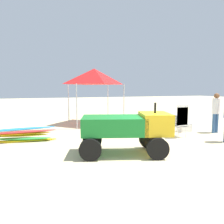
# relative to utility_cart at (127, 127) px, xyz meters

# --- Properties ---
(ground) EXTENTS (80.00, 80.00, 0.00)m
(ground) POSITION_rel_utility_cart_xyz_m (0.73, -0.67, -0.78)
(ground) COLOR beige
(utility_cart) EXTENTS (2.79, 1.96, 1.50)m
(utility_cart) POSITION_rel_utility_cart_xyz_m (0.00, 0.00, 0.00)
(utility_cart) COLOR #197A2D
(utility_cart) RESTS_ON ground
(stacked_plastic_chairs) EXTENTS (0.48, 0.48, 1.29)m
(stacked_plastic_chairs) POSITION_rel_utility_cart_xyz_m (2.78, 1.10, -0.04)
(stacked_plastic_chairs) COLOR white
(stacked_plastic_chairs) RESTS_ON ground
(surfboard_pile) EXTENTS (2.61, 0.91, 0.48)m
(surfboard_pile) POSITION_rel_utility_cart_xyz_m (-2.99, 2.66, -0.53)
(surfboard_pile) COLOR yellow
(surfboard_pile) RESTS_ON ground
(lifeguard_near_left) EXTENTS (0.32, 0.32, 1.72)m
(lifeguard_near_left) POSITION_rel_utility_cart_xyz_m (4.80, 1.28, 0.20)
(lifeguard_near_left) COLOR #33598C
(lifeguard_near_left) RESTS_ON ground
(popup_canopy) EXTENTS (2.47, 2.47, 2.98)m
(popup_canopy) POSITION_rel_utility_cart_xyz_m (0.57, 5.42, 1.77)
(popup_canopy) COLOR #B2B2B7
(popup_canopy) RESTS_ON ground
(cooler_box) EXTENTS (0.55, 0.36, 0.35)m
(cooler_box) POSITION_rel_utility_cart_xyz_m (3.73, 1.96, -0.61)
(cooler_box) COLOR white
(cooler_box) RESTS_ON ground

